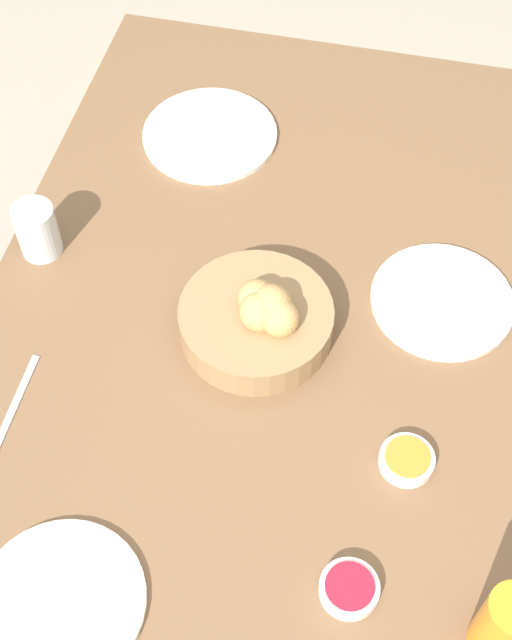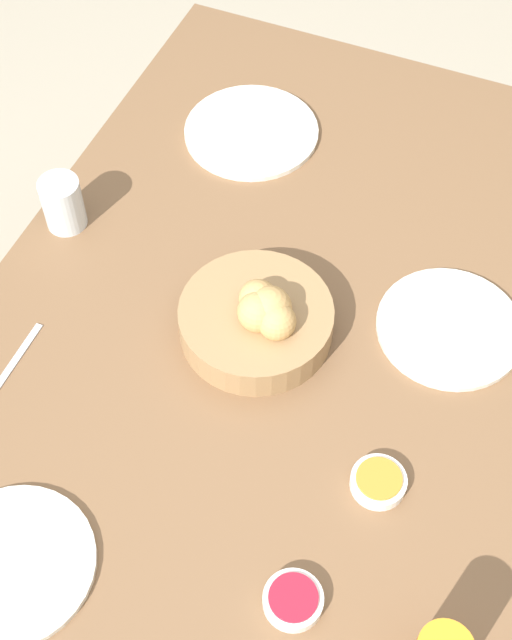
% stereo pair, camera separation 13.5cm
% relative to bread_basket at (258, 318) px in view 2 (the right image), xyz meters
% --- Properties ---
extents(ground_plane, '(10.00, 10.00, 0.00)m').
position_rel_bread_basket_xyz_m(ground_plane, '(0.03, 0.04, -0.76)').
color(ground_plane, '#A89E89').
extents(dining_table, '(1.50, 0.96, 0.72)m').
position_rel_bread_basket_xyz_m(dining_table, '(0.03, 0.04, -0.12)').
color(dining_table, brown).
rests_on(dining_table, ground_plane).
extents(bread_basket, '(0.24, 0.24, 0.11)m').
position_rel_bread_basket_xyz_m(bread_basket, '(0.00, 0.00, 0.00)').
color(bread_basket, '#99754C').
rests_on(bread_basket, dining_table).
extents(plate_near_left, '(0.25, 0.25, 0.01)m').
position_rel_bread_basket_xyz_m(plate_near_left, '(-0.40, -0.18, -0.03)').
color(plate_near_left, silver).
rests_on(plate_near_left, dining_table).
extents(plate_near_right, '(0.22, 0.22, 0.01)m').
position_rel_bread_basket_xyz_m(plate_near_right, '(0.46, -0.15, -0.03)').
color(plate_near_right, silver).
rests_on(plate_near_right, dining_table).
extents(plate_far_center, '(0.23, 0.23, 0.01)m').
position_rel_bread_basket_xyz_m(plate_far_center, '(-0.12, 0.27, -0.03)').
color(plate_far_center, silver).
rests_on(plate_far_center, dining_table).
extents(water_tumbler, '(0.07, 0.07, 0.09)m').
position_rel_bread_basket_xyz_m(water_tumbler, '(-0.08, -0.38, 0.01)').
color(water_tumbler, silver).
rests_on(water_tumbler, dining_table).
extents(jam_bowl_berry, '(0.08, 0.08, 0.02)m').
position_rel_bread_basket_xyz_m(jam_bowl_berry, '(0.37, 0.20, -0.03)').
color(jam_bowl_berry, white).
rests_on(jam_bowl_berry, dining_table).
extents(jam_bowl_honey, '(0.08, 0.08, 0.02)m').
position_rel_bread_basket_xyz_m(jam_bowl_honey, '(0.17, 0.25, -0.03)').
color(jam_bowl_honey, white).
rests_on(jam_bowl_honey, dining_table).
extents(knife_silver, '(0.18, 0.01, 0.00)m').
position_rel_bread_basket_xyz_m(knife_silver, '(0.21, -0.32, -0.04)').
color(knife_silver, '#B7B7BC').
rests_on(knife_silver, dining_table).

